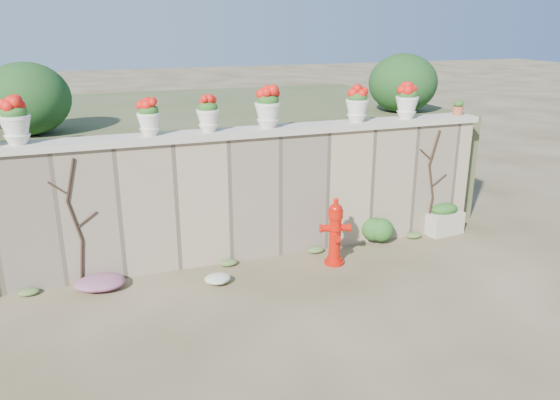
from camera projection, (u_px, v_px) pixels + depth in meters
name	position (u px, v px, depth m)	size (l,w,h in m)	color
ground	(292.00, 304.00, 7.44)	(80.00, 80.00, 0.00)	#4A3D25
stone_wall	(252.00, 197.00, 8.74)	(8.00, 0.40, 2.00)	tan
wall_cap	(251.00, 132.00, 8.41)	(8.10, 0.52, 0.10)	beige
raised_fill	(208.00, 153.00, 11.60)	(9.00, 6.00, 2.00)	#384C23
back_shrub_left	(27.00, 99.00, 8.30)	(1.30, 1.30, 1.10)	#143814
back_shrub_right	(403.00, 83.00, 10.42)	(1.30, 1.30, 1.10)	#143814
vine_left	(76.00, 221.00, 7.68)	(0.60, 0.04, 1.91)	black
vine_right	(432.00, 182.00, 9.58)	(0.60, 0.04, 1.91)	black
fire_hydrant	(335.00, 231.00, 8.52)	(0.48, 0.34, 1.09)	red
planter_box	(443.00, 219.00, 9.88)	(0.72, 0.48, 0.56)	beige
green_shrub	(378.00, 227.00, 9.40)	(0.61, 0.55, 0.58)	#1E5119
magenta_clump	(91.00, 285.00, 7.73)	(0.89, 0.59, 0.24)	#B72498
white_flowers	(216.00, 280.00, 7.93)	(0.54, 0.43, 0.19)	white
urn_pot_0	(15.00, 121.00, 7.24)	(0.40, 0.40, 0.63)	silver
urn_pot_1	(149.00, 118.00, 7.82)	(0.34, 0.34, 0.53)	silver
urn_pot_2	(208.00, 114.00, 8.10)	(0.34, 0.34, 0.53)	silver
urn_pot_3	(268.00, 108.00, 8.38)	(0.40, 0.40, 0.63)	silver
urn_pot_4	(357.00, 104.00, 8.88)	(0.37, 0.37, 0.59)	silver
urn_pot_5	(407.00, 101.00, 9.18)	(0.38, 0.38, 0.60)	silver
terracotta_pot	(458.00, 109.00, 9.58)	(0.21, 0.21, 0.25)	#B45937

